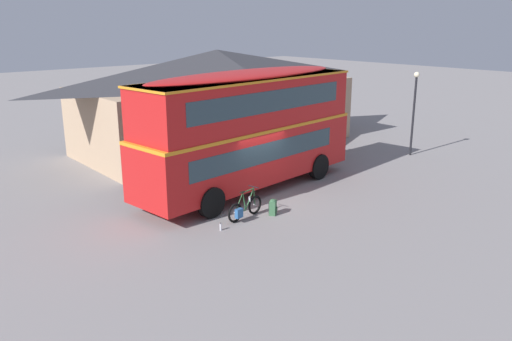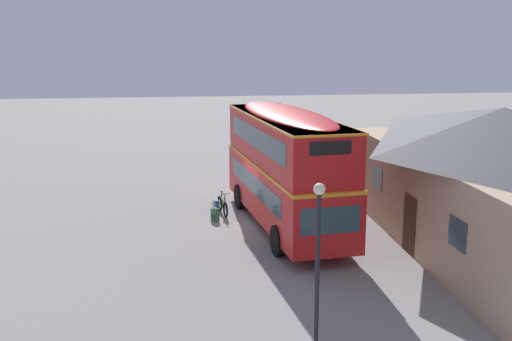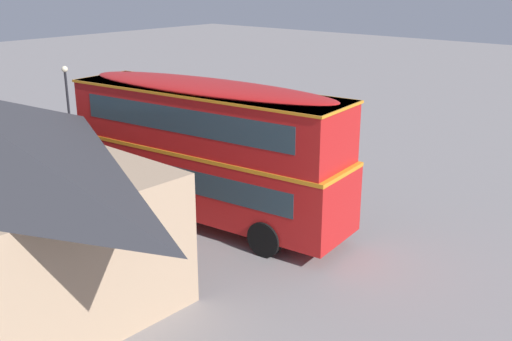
{
  "view_description": "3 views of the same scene",
  "coord_description": "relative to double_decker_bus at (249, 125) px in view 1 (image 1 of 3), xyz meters",
  "views": [
    {
      "loc": [
        -12.56,
        -14.24,
        6.59
      ],
      "look_at": [
        -0.61,
        -0.64,
        1.36
      ],
      "focal_mm": 36.32,
      "sensor_mm": 36.0,
      "label": 1
    },
    {
      "loc": [
        23.03,
        -3.48,
        7.33
      ],
      "look_at": [
        -0.61,
        -0.02,
        2.15
      ],
      "focal_mm": 41.4,
      "sensor_mm": 36.0,
      "label": 2
    },
    {
      "loc": [
        -13.05,
        14.31,
        8.03
      ],
      "look_at": [
        -0.29,
        -0.68,
        1.52
      ],
      "focal_mm": 41.73,
      "sensor_mm": 36.0,
      "label": 3
    }
  ],
  "objects": [
    {
      "name": "double_decker_bus",
      "position": [
        0.0,
        0.0,
        0.0
      ],
      "size": [
        10.32,
        3.51,
        4.79
      ],
      "color": "black",
      "rests_on": "ground"
    },
    {
      "name": "water_bottle_clear_plastic",
      "position": [
        -3.49,
        -2.65,
        -2.52
      ],
      "size": [
        0.07,
        0.07,
        0.26
      ],
      "color": "silver",
      "rests_on": "ground"
    },
    {
      "name": "touring_bicycle",
      "position": [
        -2.23,
        -2.36,
        -2.27
      ],
      "size": [
        1.71,
        0.62,
        1.04
      ],
      "color": "black",
      "rests_on": "ground"
    },
    {
      "name": "pub_building",
      "position": [
        3.73,
        6.94,
        -0.01
      ],
      "size": [
        15.04,
        7.09,
        5.16
      ],
      "color": "tan",
      "rests_on": "ground"
    },
    {
      "name": "backpack_on_ground",
      "position": [
        -1.23,
        -2.73,
        -2.35
      ],
      "size": [
        0.38,
        0.36,
        0.57
      ],
      "color": "#386642",
      "rests_on": "ground"
    },
    {
      "name": "ground_plane",
      "position": [
        -0.44,
        -0.99,
        -2.64
      ],
      "size": [
        120.0,
        120.0,
        0.0
      ],
      "primitive_type": "plane",
      "color": "gray"
    },
    {
      "name": "street_lamp",
      "position": [
        9.88,
        -1.15,
        -0.01
      ],
      "size": [
        0.28,
        0.28,
        4.2
      ],
      "color": "black",
      "rests_on": "ground"
    }
  ]
}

